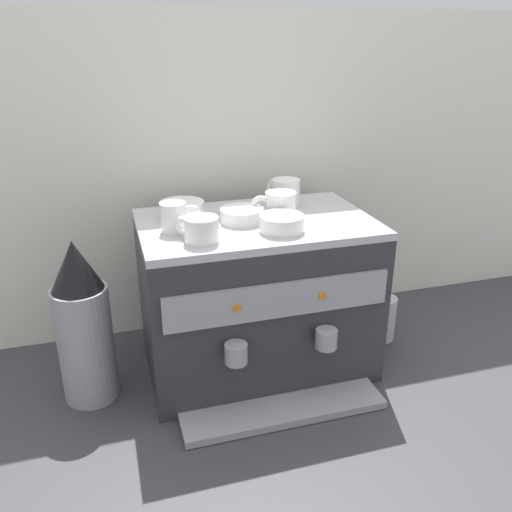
# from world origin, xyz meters

# --- Properties ---
(ground_plane) EXTENTS (4.00, 4.00, 0.00)m
(ground_plane) POSITION_xyz_m (0.00, 0.00, 0.00)
(ground_plane) COLOR #38383D
(tiled_backsplash_wall) EXTENTS (2.80, 0.03, 0.97)m
(tiled_backsplash_wall) POSITION_xyz_m (0.00, 0.30, 0.48)
(tiled_backsplash_wall) COLOR silver
(tiled_backsplash_wall) RESTS_ON ground_plane
(espresso_machine) EXTENTS (0.62, 0.50, 0.44)m
(espresso_machine) POSITION_xyz_m (0.00, -0.00, 0.22)
(espresso_machine) COLOR #2D2D33
(espresso_machine) RESTS_ON ground_plane
(ceramic_cup_0) EXTENTS (0.10, 0.06, 0.07)m
(ceramic_cup_0) POSITION_xyz_m (-0.22, -0.02, 0.48)
(ceramic_cup_0) COLOR white
(ceramic_cup_0) RESTS_ON espresso_machine
(ceramic_cup_1) EXTENTS (0.12, 0.08, 0.07)m
(ceramic_cup_1) POSITION_xyz_m (0.07, 0.01, 0.48)
(ceramic_cup_1) COLOR white
(ceramic_cup_1) RESTS_ON espresso_machine
(ceramic_cup_2) EXTENTS (0.08, 0.12, 0.08)m
(ceramic_cup_2) POSITION_xyz_m (0.12, 0.10, 0.48)
(ceramic_cup_2) COLOR white
(ceramic_cup_2) RESTS_ON espresso_machine
(ceramic_cup_3) EXTENTS (0.10, 0.10, 0.06)m
(ceramic_cup_3) POSITION_xyz_m (-0.17, -0.11, 0.47)
(ceramic_cup_3) COLOR white
(ceramic_cup_3) RESTS_ON espresso_machine
(ceramic_bowl_0) EXTENTS (0.11, 0.11, 0.04)m
(ceramic_bowl_0) POSITION_xyz_m (-0.04, -0.00, 0.46)
(ceramic_bowl_0) COLOR white
(ceramic_bowl_0) RESTS_ON espresso_machine
(ceramic_bowl_1) EXTENTS (0.12, 0.12, 0.04)m
(ceramic_bowl_1) POSITION_xyz_m (-0.18, 0.07, 0.46)
(ceramic_bowl_1) COLOR white
(ceramic_bowl_1) RESTS_ON espresso_machine
(ceramic_bowl_2) EXTENTS (0.11, 0.11, 0.04)m
(ceramic_bowl_2) POSITION_xyz_m (0.04, -0.10, 0.46)
(ceramic_bowl_2) COLOR white
(ceramic_bowl_2) RESTS_ON espresso_machine
(coffee_grinder) EXTENTS (0.14, 0.14, 0.44)m
(coffee_grinder) POSITION_xyz_m (-0.47, -0.02, 0.21)
(coffee_grinder) COLOR #939399
(coffee_grinder) RESTS_ON ground_plane
(milk_pitcher) EXTENTS (0.08, 0.08, 0.14)m
(milk_pitcher) POSITION_xyz_m (0.42, 0.02, 0.07)
(milk_pitcher) COLOR #B7B7BC
(milk_pitcher) RESTS_ON ground_plane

